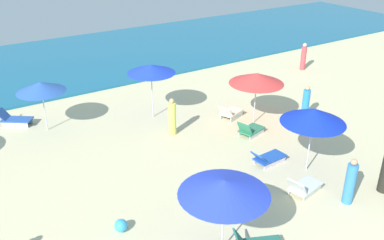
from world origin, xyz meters
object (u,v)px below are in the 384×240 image
object	(u,v)px
beachgoer_0	(303,57)
lounge_chair_5_0	(15,119)
lounge_chair_0_1	(304,187)
lounge_chair_3_1	(250,130)
beachgoer_2	(306,103)
umbrella_1	(151,69)
lounge_chair_0_0	(268,158)
lounge_chair_3_0	(230,113)
beachgoer_5	(172,118)
umbrella_2	(224,187)
beachgoer_3	(350,183)
umbrella_0	(314,116)
umbrella_3	(257,78)
beach_ball_0	(121,226)
umbrella_5	(41,87)

from	to	relation	value
beachgoer_0	lounge_chair_5_0	bearing A→B (deg)	102.07
beachgoer_0	lounge_chair_0_1	bearing A→B (deg)	151.14
beachgoer_0	lounge_chair_3_1	bearing A→B (deg)	138.09
beachgoer_2	umbrella_1	bearing A→B (deg)	171.53
lounge_chair_0_0	lounge_chair_3_0	world-z (taller)	lounge_chair_3_0
beachgoer_5	lounge_chair_0_0	bearing A→B (deg)	114.04
umbrella_1	lounge_chair_3_0	distance (m)	4.20
umbrella_2	beachgoer_2	size ratio (longest dim) A/B	1.55
lounge_chair_0_1	beachgoer_2	distance (m)	6.27
lounge_chair_5_0	beachgoer_2	distance (m)	13.36
lounge_chair_0_1	lounge_chair_3_0	xyz separation A→B (m)	(1.58, 6.13, 0.04)
lounge_chair_0_1	beachgoer_3	size ratio (longest dim) A/B	0.87
umbrella_1	beachgoer_2	bearing A→B (deg)	-33.67
umbrella_0	beachgoer_5	world-z (taller)	umbrella_0
umbrella_1	lounge_chair_3_1	world-z (taller)	umbrella_1
umbrella_2	lounge_chair_3_0	xyz separation A→B (m)	(5.53, 6.82, -1.83)
umbrella_0	lounge_chair_3_1	xyz separation A→B (m)	(0.04, 3.31, -1.98)
lounge_chair_0_1	lounge_chair_3_1	distance (m)	4.48
umbrella_1	beachgoer_2	size ratio (longest dim) A/B	1.62
umbrella_2	beachgoer_3	world-z (taller)	umbrella_2
umbrella_0	umbrella_3	xyz separation A→B (m)	(0.98, 4.17, -0.07)
lounge_chair_5_0	beachgoer_0	xyz separation A→B (m)	(16.79, -1.49, 0.52)
beachgoer_2	beachgoer_5	bearing A→B (deg)	-172.47
lounge_chair_0_1	umbrella_2	bearing A→B (deg)	88.93
lounge_chair_0_1	beach_ball_0	distance (m)	6.22
umbrella_3	lounge_chair_3_1	bearing A→B (deg)	-137.69
umbrella_1	umbrella_2	xyz separation A→B (m)	(-2.56, -8.93, -0.26)
umbrella_2	umbrella_5	size ratio (longest dim) A/B	1.10
beachgoer_0	umbrella_1	bearing A→B (deg)	113.05
beach_ball_0	umbrella_2	bearing A→B (deg)	-47.79
umbrella_1	beach_ball_0	world-z (taller)	umbrella_1
umbrella_0	umbrella_5	world-z (taller)	umbrella_0
lounge_chair_0_0	umbrella_2	bearing A→B (deg)	119.64
lounge_chair_0_1	umbrella_5	xyz separation A→B (m)	(-5.97, 9.58, 1.79)
lounge_chair_3_1	beachgoer_3	world-z (taller)	beachgoer_3
lounge_chair_5_0	beachgoer_0	distance (m)	16.86
lounge_chair_0_1	umbrella_3	size ratio (longest dim) A/B	0.59
umbrella_0	beachgoer_2	world-z (taller)	umbrella_0
lounge_chair_3_0	beach_ball_0	world-z (taller)	lounge_chair_3_0
umbrella_0	umbrella_3	world-z (taller)	umbrella_0
umbrella_2	lounge_chair_3_0	bearing A→B (deg)	50.96
beach_ball_0	beachgoer_2	bearing A→B (deg)	14.34
lounge_chair_5_0	beachgoer_2	world-z (taller)	beachgoer_2
lounge_chair_3_1	umbrella_1	bearing A→B (deg)	19.30
umbrella_5	beachgoer_0	size ratio (longest dim) A/B	1.35
umbrella_0	lounge_chair_0_0	world-z (taller)	umbrella_0
umbrella_2	umbrella_3	bearing A→B (deg)	43.61
umbrella_2	lounge_chair_0_0	bearing A→B (deg)	33.45
umbrella_5	beachgoer_2	distance (m)	11.85
umbrella_1	umbrella_3	size ratio (longest dim) A/B	1.06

